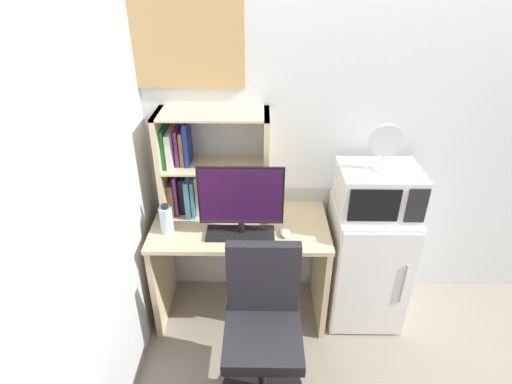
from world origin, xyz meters
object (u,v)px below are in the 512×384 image
at_px(hutch_bookshelf, 199,166).
at_px(monitor, 241,199).
at_px(computer_mouse, 285,233).
at_px(water_bottle, 166,220).
at_px(desk_fan, 385,144).
at_px(wall_corkboard, 182,46).
at_px(keyboard, 240,234).
at_px(mini_fridge, 366,263).
at_px(desk_chair, 263,335).
at_px(microwave, 378,190).

relative_size(hutch_bookshelf, monitor, 1.36).
height_order(computer_mouse, water_bottle, water_bottle).
distance_m(water_bottle, desk_fan, 1.35).
xyz_separation_m(desk_fan, wall_corkboard, (-1.15, 0.26, 0.48)).
height_order(computer_mouse, wall_corkboard, wall_corkboard).
bearing_deg(desk_fan, hutch_bookshelf, 172.65).
height_order(keyboard, computer_mouse, computer_mouse).
xyz_separation_m(computer_mouse, mini_fridge, (0.56, 0.13, -0.33)).
height_order(keyboard, wall_corkboard, wall_corkboard).
relative_size(hutch_bookshelf, wall_corkboard, 0.96).
distance_m(monitor, computer_mouse, 0.35).
bearing_deg(computer_mouse, keyboard, -178.69).
bearing_deg(desk_chair, water_bottle, 139.19).
distance_m(desk_fan, wall_corkboard, 1.27).
distance_m(microwave, wall_corkboard, 1.42).
relative_size(keyboard, wall_corkboard, 0.58).
height_order(computer_mouse, desk_chair, desk_chair).
bearing_deg(monitor, water_bottle, 177.75).
distance_m(hutch_bookshelf, monitor, 0.38).
relative_size(keyboard, mini_fridge, 0.48).
bearing_deg(hutch_bookshelf, computer_mouse, -26.50).
distance_m(mini_fridge, desk_chair, 0.92).
bearing_deg(hutch_bookshelf, monitor, -44.06).
relative_size(monitor, mini_fridge, 0.59).
bearing_deg(hutch_bookshelf, microwave, -7.01).
bearing_deg(monitor, mini_fridge, 8.59).
height_order(hutch_bookshelf, computer_mouse, hutch_bookshelf).
bearing_deg(monitor, computer_mouse, -0.91).
bearing_deg(wall_corkboard, keyboard, -49.78).
bearing_deg(computer_mouse, monitor, 179.09).
xyz_separation_m(hutch_bookshelf, mini_fridge, (1.09, -0.14, -0.64)).
bearing_deg(monitor, keyboard, -126.18).
distance_m(computer_mouse, mini_fridge, 0.66).
bearing_deg(water_bottle, computer_mouse, -1.76).
bearing_deg(wall_corkboard, desk_fan, -12.54).
bearing_deg(desk_chair, keyboard, 106.21).
xyz_separation_m(hutch_bookshelf, microwave, (1.09, -0.13, -0.08)).
distance_m(hutch_bookshelf, microwave, 1.10).
relative_size(mini_fridge, wall_corkboard, 1.20).
relative_size(computer_mouse, wall_corkboard, 0.14).
bearing_deg(desk_chair, microwave, 41.56).
height_order(keyboard, desk_chair, desk_chair).
relative_size(water_bottle, desk_fan, 0.68).
xyz_separation_m(water_bottle, mini_fridge, (1.27, 0.11, -0.40)).
bearing_deg(hutch_bookshelf, water_bottle, -126.83).
bearing_deg(mini_fridge, wall_corkboard, 167.65).
relative_size(hutch_bookshelf, computer_mouse, 6.65).
relative_size(keyboard, microwave, 0.86).
bearing_deg(mini_fridge, microwave, 89.90).
height_order(monitor, desk_fan, desk_fan).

